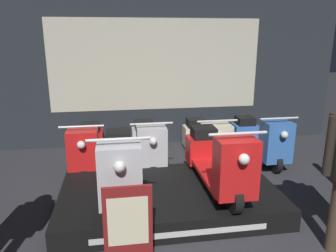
{
  "coord_description": "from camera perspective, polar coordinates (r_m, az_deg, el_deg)",
  "views": [
    {
      "loc": [
        -0.77,
        -2.52,
        2.09
      ],
      "look_at": [
        -0.07,
        1.88,
        0.85
      ],
      "focal_mm": 35.0,
      "sensor_mm": 36.0,
      "label": 1
    }
  ],
  "objects": [
    {
      "name": "shop_wall_back",
      "position": [
        6.33,
        -2.08,
        11.05
      ],
      "size": [
        7.24,
        0.09,
        3.2
      ],
      "color": "#23282D",
      "rests_on": "ground_plane"
    },
    {
      "name": "scooter_backrow_3",
      "position": [
        5.91,
        15.62,
        -2.17
      ],
      "size": [
        0.61,
        1.74,
        0.89
      ],
      "color": "black",
      "rests_on": "ground_plane"
    },
    {
      "name": "scooter_display_right",
      "position": [
        4.1,
        8.59,
        -5.83
      ],
      "size": [
        0.61,
        1.74,
        0.89
      ],
      "color": "black",
      "rests_on": "display_platform"
    },
    {
      "name": "display_platform",
      "position": [
        4.2,
        0.18,
        -12.33
      ],
      "size": [
        2.66,
        1.55,
        0.26
      ],
      "color": "black",
      "rests_on": "ground_plane"
    },
    {
      "name": "scooter_backrow_1",
      "position": [
        5.41,
        -3.54,
        -3.24
      ],
      "size": [
        0.61,
        1.74,
        0.89
      ],
      "color": "black",
      "rests_on": "ground_plane"
    },
    {
      "name": "price_sign_board",
      "position": [
        3.16,
        -6.96,
        -16.87
      ],
      "size": [
        0.45,
        0.04,
        0.8
      ],
      "color": "maroon",
      "rests_on": "ground_plane"
    },
    {
      "name": "scooter_backrow_2",
      "position": [
        5.58,
        6.47,
        -2.72
      ],
      "size": [
        0.61,
        1.74,
        0.89
      ],
      "color": "black",
      "rests_on": "ground_plane"
    },
    {
      "name": "scooter_display_left",
      "position": [
        3.92,
        -8.46,
        -6.83
      ],
      "size": [
        0.61,
        1.74,
        0.89
      ],
      "color": "black",
      "rests_on": "display_platform"
    },
    {
      "name": "scooter_backrow_0",
      "position": [
        5.42,
        -13.87,
        -3.67
      ],
      "size": [
        0.61,
        1.74,
        0.89
      ],
      "color": "black",
      "rests_on": "ground_plane"
    }
  ]
}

